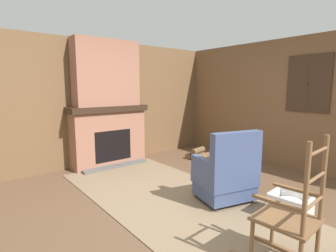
{
  "coord_description": "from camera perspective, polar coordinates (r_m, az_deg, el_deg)",
  "views": [
    {
      "loc": [
        2.34,
        -2.26,
        1.55
      ],
      "look_at": [
        -1.03,
        0.43,
        0.9
      ],
      "focal_mm": 28.0,
      "sensor_mm": 36.0,
      "label": 1
    }
  ],
  "objects": [
    {
      "name": "ground_plane",
      "position": [
        3.6,
        5.07,
        -16.94
      ],
      "size": [
        14.0,
        14.0,
        0.0
      ],
      "primitive_type": "plane",
      "color": "brown"
    },
    {
      "name": "wood_panel_wall_left",
      "position": [
        5.45,
        -14.09,
        4.86
      ],
      "size": [
        0.06,
        5.75,
        2.45
      ],
      "color": "brown",
      "rests_on": "ground"
    },
    {
      "name": "wood_panel_wall_back",
      "position": [
        5.4,
        25.76,
        4.36
      ],
      "size": [
        5.75,
        0.09,
        2.45
      ],
      "color": "brown",
      "rests_on": "ground"
    },
    {
      "name": "fireplace_hearth",
      "position": [
        5.3,
        -12.75,
        -2.11
      ],
      "size": [
        0.61,
        1.54,
        1.18
      ],
      "color": "#93604C",
      "rests_on": "ground"
    },
    {
      "name": "chimney_breast",
      "position": [
        5.23,
        -13.26,
        11.11
      ],
      "size": [
        0.35,
        1.27,
        1.25
      ],
      "color": "#93604C",
      "rests_on": "fireplace_hearth"
    },
    {
      "name": "area_rug",
      "position": [
        3.79,
        0.8,
        -15.44
      ],
      "size": [
        3.86,
        1.79,
        0.01
      ],
      "color": "#7A664C",
      "rests_on": "ground"
    },
    {
      "name": "armchair",
      "position": [
        3.65,
        12.62,
        -10.56
      ],
      "size": [
        0.76,
        0.85,
        0.99
      ],
      "rotation": [
        0.0,
        0.0,
        2.88
      ],
      "color": "#3D4C75",
      "rests_on": "ground"
    },
    {
      "name": "rocking_chair",
      "position": [
        2.56,
        25.15,
        -18.8
      ],
      "size": [
        0.83,
        0.48,
        1.17
      ],
      "rotation": [
        0.0,
        0.0,
        3.22
      ],
      "color": "brown",
      "rests_on": "ground"
    },
    {
      "name": "firewood_stack",
      "position": [
        5.75,
        6.53,
        -6.17
      ],
      "size": [
        0.47,
        0.47,
        0.24
      ],
      "rotation": [
        0.0,
        0.0,
        0.21
      ],
      "color": "brown",
      "rests_on": "ground"
    },
    {
      "name": "laundry_basket",
      "position": [
        3.52,
        25.01,
        -15.61
      ],
      "size": [
        0.45,
        0.43,
        0.31
      ],
      "rotation": [
        0.0,
        0.0,
        0.09
      ],
      "color": "white",
      "rests_on": "ground"
    },
    {
      "name": "oil_lamp_vase",
      "position": [
        5.08,
        -18.29,
        5.19
      ],
      "size": [
        0.12,
        0.12,
        0.31
      ],
      "color": "silver",
      "rests_on": "fireplace_hearth"
    },
    {
      "name": "storage_case",
      "position": [
        5.35,
        -11.44,
        5.28
      ],
      "size": [
        0.17,
        0.21,
        0.16
      ],
      "color": "brown",
      "rests_on": "fireplace_hearth"
    }
  ]
}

